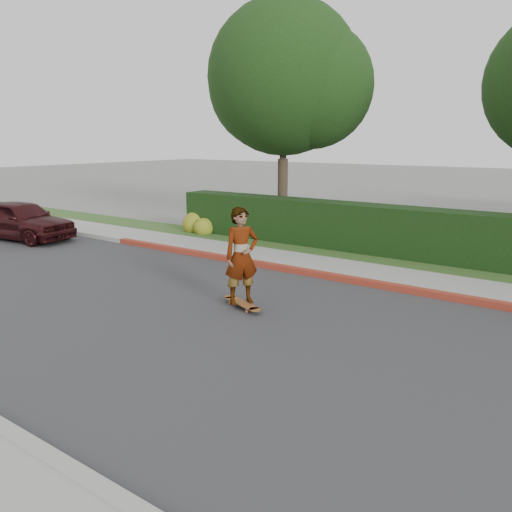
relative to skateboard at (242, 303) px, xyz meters
The scene contains 12 objects.
ground 3.97m from the skateboard, 16.39° to the right, with size 120.00×120.00×0.00m, color slate.
road 3.97m from the skateboard, 16.39° to the right, with size 60.00×8.00×0.01m, color #2D2D30.
curb_far 4.83m from the skateboard, 38.08° to the left, with size 60.00×0.20×0.15m, color #9E9E99.
curb_red_section 3.21m from the skateboard, 111.84° to the left, with size 12.00×0.21×0.15m, color maroon.
sidewalk_far 5.44m from the skateboard, 45.57° to the left, with size 60.00×1.60×0.12m, color gray.
planting_strip 6.67m from the skateboard, 55.23° to the left, with size 60.00×1.60×0.10m, color #2D4C1E.
hedge 6.17m from the skateboard, 82.46° to the left, with size 15.00×1.00×1.50m, color black.
flowering_shrub 8.37m from the skateboard, 137.84° to the left, with size 1.40×1.00×0.90m.
tree_left 9.88m from the skateboard, 116.11° to the left, with size 5.99×5.21×8.00m.
skateboard is the anchor object (origin of this frame).
skateboarder 0.99m from the skateboard, 90.00° to the left, with size 0.71×0.47×1.95m, color white.
car_maroon 10.57m from the skateboard, behind, with size 1.61×3.99×1.36m, color #361113.
Camera 1 is at (2.00, -6.61, 3.36)m, focal length 35.00 mm.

